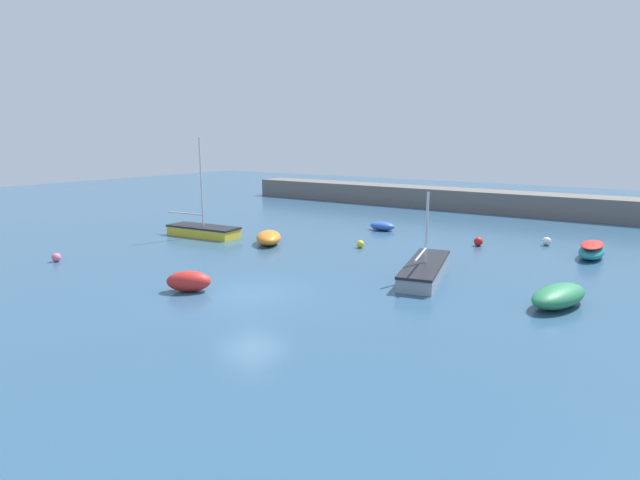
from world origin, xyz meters
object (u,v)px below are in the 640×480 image
object	(u,v)px
rowboat_blue_near	(269,237)
mooring_buoy_red	(478,242)
mooring_buoy_yellow	(360,244)
rowboat_with_red_cover	(592,250)
mooring_buoy_white	(547,241)
sailboat_short_mast	(425,269)
fishing_dinghy_green	(382,226)
sailboat_tall_mast	(203,230)
open_tender_yellow	(559,296)
dinghy_near_pier	(189,281)
mooring_buoy_pink	(56,257)

from	to	relation	value
rowboat_blue_near	mooring_buoy_red	bearing A→B (deg)	-95.71
mooring_buoy_yellow	mooring_buoy_red	xyz separation A→B (m)	(5.66, 4.49, 0.04)
rowboat_with_red_cover	mooring_buoy_white	world-z (taller)	rowboat_with_red_cover
mooring_buoy_white	mooring_buoy_yellow	bearing A→B (deg)	-142.39
sailboat_short_mast	rowboat_blue_near	size ratio (longest dim) A/B	1.90
fishing_dinghy_green	mooring_buoy_yellow	xyz separation A→B (m)	(1.60, -5.95, -0.08)
fishing_dinghy_green	sailboat_tall_mast	xyz separation A→B (m)	(-8.87, -8.69, 0.09)
open_tender_yellow	dinghy_near_pier	xyz separation A→B (m)	(-13.35, -6.77, 0.03)
fishing_dinghy_green	sailboat_tall_mast	distance (m)	12.42
mooring_buoy_yellow	mooring_buoy_pink	world-z (taller)	mooring_buoy_pink
open_tender_yellow	dinghy_near_pier	world-z (taller)	dinghy_near_pier
fishing_dinghy_green	mooring_buoy_red	world-z (taller)	fishing_dinghy_green
mooring_buoy_white	mooring_buoy_red	distance (m)	4.22
rowboat_with_red_cover	sailboat_tall_mast	world-z (taller)	sailboat_tall_mast
fishing_dinghy_green	mooring_buoy_pink	distance (m)	20.59
sailboat_tall_mast	dinghy_near_pier	xyz separation A→B (m)	(8.75, -8.93, 0.05)
rowboat_blue_near	mooring_buoy_pink	distance (m)	11.71
rowboat_blue_near	fishing_dinghy_green	xyz separation A→B (m)	(3.64, 8.17, -0.10)
sailboat_tall_mast	mooring_buoy_yellow	size ratio (longest dim) A/B	14.44
rowboat_with_red_cover	mooring_buoy_yellow	size ratio (longest dim) A/B	7.03
sailboat_tall_mast	mooring_buoy_pink	world-z (taller)	sailboat_tall_mast
dinghy_near_pier	mooring_buoy_white	size ratio (longest dim) A/B	4.11
sailboat_short_mast	sailboat_tall_mast	size ratio (longest dim) A/B	0.95
sailboat_short_mast	rowboat_with_red_cover	xyz separation A→B (m)	(6.01, 8.72, 0.06)
dinghy_near_pier	mooring_buoy_yellow	size ratio (longest dim) A/B	4.68
open_tender_yellow	sailboat_tall_mast	bearing A→B (deg)	100.44
open_tender_yellow	mooring_buoy_red	xyz separation A→B (m)	(-5.96, 9.39, -0.15)
sailboat_short_mast	rowboat_with_red_cover	distance (m)	10.59
mooring_buoy_white	mooring_buoy_red	world-z (taller)	mooring_buoy_red
mooring_buoy_white	fishing_dinghy_green	bearing A→B (deg)	-174.46
fishing_dinghy_green	mooring_buoy_yellow	bearing A→B (deg)	102.40
mooring_buoy_pink	mooring_buoy_red	distance (m)	23.90
sailboat_short_mast	dinghy_near_pier	xyz separation A→B (m)	(-7.43, -7.77, 0.07)
sailboat_short_mast	rowboat_blue_near	xyz separation A→B (m)	(-10.95, 1.68, 0.03)
sailboat_short_mast	mooring_buoy_red	distance (m)	8.39
rowboat_blue_near	fishing_dinghy_green	distance (m)	8.94
mooring_buoy_yellow	mooring_buoy_white	world-z (taller)	mooring_buoy_white
mooring_buoy_red	open_tender_yellow	bearing A→B (deg)	-57.57
rowboat_blue_near	mooring_buoy_pink	size ratio (longest dim) A/B	7.07
mooring_buoy_yellow	open_tender_yellow	bearing A→B (deg)	-22.84
sailboat_short_mast	mooring_buoy_white	distance (m)	11.39
dinghy_near_pier	mooring_buoy_pink	xyz separation A→B (m)	(-9.86, -0.39, -0.21)
fishing_dinghy_green	rowboat_with_red_cover	bearing A→B (deg)	172.50
sailboat_short_mast	rowboat_blue_near	world-z (taller)	sailboat_short_mast
sailboat_short_mast	mooring_buoy_red	xyz separation A→B (m)	(-0.05, 8.39, -0.11)
rowboat_blue_near	mooring_buoy_pink	world-z (taller)	rowboat_blue_near
mooring_buoy_pink	dinghy_near_pier	bearing A→B (deg)	2.25
rowboat_with_red_cover	sailboat_short_mast	bearing A→B (deg)	145.85
rowboat_with_red_cover	mooring_buoy_yellow	xyz separation A→B (m)	(-11.72, -4.82, -0.21)
fishing_dinghy_green	mooring_buoy_red	xyz separation A→B (m)	(7.26, -1.46, -0.04)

